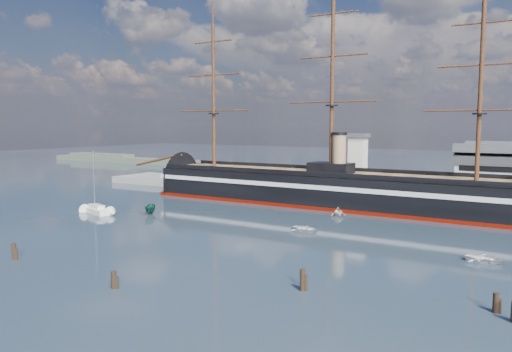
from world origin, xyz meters
The scene contains 14 objects.
ground centered at (0.00, 40.00, 0.00)m, with size 600.00×600.00×0.00m, color #172735.
quay centered at (10.00, 76.00, 0.00)m, with size 180.00×18.00×2.00m, color slate.
quay_tower centered at (3.00, 73.00, 9.75)m, with size 5.00×5.00×15.00m.
shoreline centered at (-139.23, 135.00, 1.45)m, with size 120.00×10.00×4.00m.
warship centered at (-2.80, 60.00, 4.04)m, with size 113.06×18.30×53.94m.
sailboat centered at (-38.74, 23.85, 0.87)m, with size 8.92×5.02×13.69m.
motorboat_a centered at (-28.33, 29.43, 0.00)m, with size 6.01×2.20×2.40m, color #0F4532.
motorboat_b centered at (8.43, 29.97, 0.00)m, with size 3.41×1.37×1.59m, color silver.
motorboat_d centered at (7.63, 48.00, 0.00)m, with size 5.68×2.46×2.08m, color white.
motorboat_e centered at (38.58, 24.62, 0.00)m, with size 3.20×1.28×1.49m, color white.
piling_near_left centered at (-19.58, -8.33, 0.00)m, with size 0.64×0.64×3.07m, color black.
piling_near_mid centered at (2.16, -9.96, 0.00)m, with size 0.64×0.64×2.76m, color black.
piling_near_right centered at (21.74, 0.63, 0.00)m, with size 0.64×0.64×3.30m, color black.
piling_far_right centered at (41.79, 4.61, 0.00)m, with size 0.64×0.64×2.81m, color black.
Camera 1 is at (45.88, -50.67, 19.32)m, focal length 35.00 mm.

